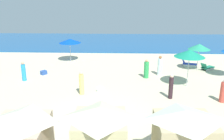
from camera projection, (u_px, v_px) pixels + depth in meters
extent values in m
plane|color=beige|center=(94.00, 119.00, 13.63)|extent=(60.00, 60.00, 0.00)
cube|color=#1C5693|center=(111.00, 42.00, 35.52)|extent=(60.00, 14.11, 0.12)
pyramid|color=beige|center=(19.00, 117.00, 9.02)|extent=(2.23, 2.45, 0.46)
pyramid|color=beige|center=(100.00, 112.00, 8.82)|extent=(2.19, 2.17, 0.40)
pyramid|color=silver|center=(186.00, 115.00, 8.67)|extent=(2.32, 2.08, 0.35)
cylinder|color=silver|center=(188.00, 72.00, 18.08)|extent=(0.05, 0.05, 2.29)
cone|color=#188E6C|center=(190.00, 53.00, 17.67)|extent=(2.21, 2.21, 0.52)
cylinder|color=silver|center=(70.00, 52.00, 25.14)|extent=(0.05, 0.05, 1.90)
cone|color=#0843B4|center=(70.00, 41.00, 24.79)|extent=(2.20, 2.20, 0.43)
cylinder|color=silver|center=(198.00, 60.00, 22.06)|extent=(0.05, 0.05, 1.94)
cone|color=#279971|center=(199.00, 47.00, 21.71)|extent=(1.94, 1.94, 0.49)
cube|color=silver|center=(210.00, 69.00, 22.23)|extent=(0.97, 0.70, 0.20)
cube|color=silver|center=(205.00, 68.00, 22.65)|extent=(0.97, 0.70, 0.20)
cube|color=#1F7858|center=(208.00, 67.00, 22.40)|extent=(1.41, 1.24, 0.06)
cube|color=#1F7858|center=(204.00, 66.00, 22.02)|extent=(0.59, 0.66, 0.49)
cube|color=silver|center=(190.00, 66.00, 23.23)|extent=(1.13, 0.38, 0.23)
cube|color=silver|center=(190.00, 65.00, 23.66)|extent=(1.13, 0.38, 0.23)
cube|color=#2842BA|center=(190.00, 64.00, 23.40)|extent=(1.41, 0.92, 0.06)
cube|color=#2842BA|center=(184.00, 61.00, 23.52)|extent=(0.45, 0.60, 0.47)
cylinder|color=#352229|center=(171.00, 88.00, 16.08)|extent=(0.40, 0.40, 1.45)
sphere|color=beige|center=(172.00, 76.00, 15.83)|extent=(0.23, 0.23, 0.23)
cylinder|color=white|center=(160.00, 67.00, 20.76)|extent=(0.43, 0.43, 1.45)
sphere|color=#9A623F|center=(160.00, 57.00, 20.51)|extent=(0.25, 0.25, 0.25)
cylinder|color=#D34C3F|center=(223.00, 92.00, 15.54)|extent=(0.51, 0.51, 1.33)
cylinder|color=green|center=(146.00, 70.00, 20.11)|extent=(0.45, 0.45, 1.36)
sphere|color=tan|center=(147.00, 61.00, 19.88)|extent=(0.23, 0.23, 0.23)
cylinder|color=#2B9DDF|center=(24.00, 73.00, 19.45)|extent=(0.47, 0.47, 1.33)
sphere|color=tan|center=(23.00, 63.00, 19.23)|extent=(0.24, 0.24, 0.24)
cylinder|color=#F9E174|center=(82.00, 84.00, 16.74)|extent=(0.44, 0.44, 1.44)
sphere|color=beige|center=(81.00, 73.00, 16.50)|extent=(0.22, 0.22, 0.22)
cube|color=white|center=(101.00, 90.00, 17.32)|extent=(0.58, 0.53, 0.35)
cube|color=#2B53A8|center=(44.00, 73.00, 21.11)|extent=(0.61, 0.62, 0.34)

